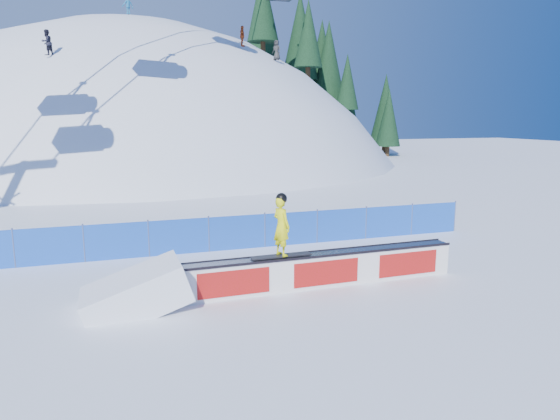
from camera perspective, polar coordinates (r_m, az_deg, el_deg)
name	(u,v)px	position (r m, az deg, el deg)	size (l,w,h in m)	color
ground	(202,299)	(13.02, -8.89, -10.07)	(160.00, 160.00, 0.00)	white
snow_hill	(144,324)	(58.60, -15.31, -12.46)	(64.00, 64.00, 64.00)	white
treeline	(333,69)	(59.06, 6.13, 15.77)	(16.98, 12.59, 18.25)	#342315
safety_fence	(179,237)	(17.12, -11.43, -3.01)	(22.05, 0.05, 1.30)	blue
rail_box	(323,269)	(13.77, 4.89, -6.77)	(7.88, 0.71, 0.94)	white
snow_ramp	(137,308)	(12.82, -16.01, -10.70)	(2.43, 1.62, 0.91)	white
snowboarder	(281,226)	(13.00, 0.16, -1.79)	(1.63, 0.67, 1.69)	black
distant_skiers	(168,29)	(43.60, -12.65, 19.51)	(18.44, 11.89, 6.53)	black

